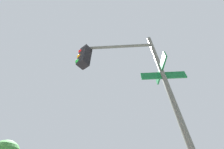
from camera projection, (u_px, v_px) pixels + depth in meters
traffic_signal_near at (122, 72)px, 3.38m from camera, size 2.45×1.78×5.29m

